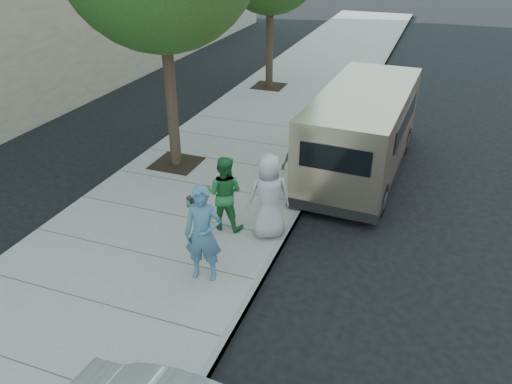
{
  "coord_description": "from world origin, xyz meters",
  "views": [
    {
      "loc": [
        3.88,
        -8.2,
        5.82
      ],
      "look_at": [
        0.86,
        -0.03,
        1.1
      ],
      "focal_mm": 35.0,
      "sensor_mm": 36.0,
      "label": 1
    }
  ],
  "objects_px": {
    "person_officer": "(203,234)",
    "person_striped_polo": "(299,163)",
    "parking_meter": "(194,216)",
    "person_green_shirt": "(224,193)",
    "van": "(363,130)",
    "person_gray_shirt": "(269,196)"
  },
  "relations": [
    {
      "from": "parking_meter",
      "to": "person_green_shirt",
      "type": "height_order",
      "value": "person_green_shirt"
    },
    {
      "from": "person_officer",
      "to": "van",
      "type": "bearing_deg",
      "value": 61.59
    },
    {
      "from": "van",
      "to": "person_officer",
      "type": "height_order",
      "value": "van"
    },
    {
      "from": "parking_meter",
      "to": "person_green_shirt",
      "type": "distance_m",
      "value": 1.26
    },
    {
      "from": "parking_meter",
      "to": "person_striped_polo",
      "type": "xyz_separation_m",
      "value": [
        1.06,
        3.22,
        -0.17
      ]
    },
    {
      "from": "parking_meter",
      "to": "person_striped_polo",
      "type": "height_order",
      "value": "person_striped_polo"
    },
    {
      "from": "parking_meter",
      "to": "van",
      "type": "distance_m",
      "value": 5.63
    },
    {
      "from": "person_officer",
      "to": "person_gray_shirt",
      "type": "bearing_deg",
      "value": 59.26
    },
    {
      "from": "person_striped_polo",
      "to": "person_green_shirt",
      "type": "bearing_deg",
      "value": 12.63
    },
    {
      "from": "person_officer",
      "to": "person_striped_polo",
      "type": "relative_size",
      "value": 1.15
    },
    {
      "from": "person_gray_shirt",
      "to": "person_striped_polo",
      "type": "relative_size",
      "value": 1.13
    },
    {
      "from": "person_officer",
      "to": "person_striped_polo",
      "type": "bearing_deg",
      "value": 68.58
    },
    {
      "from": "person_striped_polo",
      "to": "parking_meter",
      "type": "bearing_deg",
      "value": 21.67
    },
    {
      "from": "parking_meter",
      "to": "van",
      "type": "xyz_separation_m",
      "value": [
        2.17,
        5.19,
        0.06
      ]
    },
    {
      "from": "van",
      "to": "person_officer",
      "type": "distance_m",
      "value": 5.9
    },
    {
      "from": "person_officer",
      "to": "person_green_shirt",
      "type": "height_order",
      "value": "person_officer"
    },
    {
      "from": "parking_meter",
      "to": "person_officer",
      "type": "relative_size",
      "value": 0.73
    },
    {
      "from": "parking_meter",
      "to": "person_officer",
      "type": "xyz_separation_m",
      "value": [
        0.37,
        -0.42,
        -0.05
      ]
    },
    {
      "from": "parking_meter",
      "to": "person_striped_polo",
      "type": "distance_m",
      "value": 3.4
    },
    {
      "from": "van",
      "to": "person_striped_polo",
      "type": "distance_m",
      "value": 2.27
    },
    {
      "from": "parking_meter",
      "to": "person_green_shirt",
      "type": "bearing_deg",
      "value": 107.52
    },
    {
      "from": "person_gray_shirt",
      "to": "parking_meter",
      "type": "bearing_deg",
      "value": 23.98
    }
  ]
}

